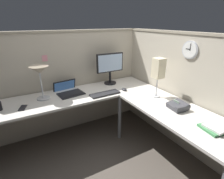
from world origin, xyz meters
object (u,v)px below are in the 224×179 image
object	(u,v)px
computer_mouse	(124,89)
cell_phone	(23,108)
office_phone	(178,106)
book_stack	(217,127)
laptop	(68,91)
desk_lamp_paper	(158,69)
monitor	(110,66)
wall_clock	(190,50)
keyboard	(105,94)
desk_lamp_dome	(40,73)

from	to	relation	value
computer_mouse	cell_phone	bearing A→B (deg)	175.30
office_phone	book_stack	world-z (taller)	office_phone
laptop	desk_lamp_paper	world-z (taller)	desk_lamp_paper
book_stack	laptop	bearing A→B (deg)	121.01
monitor	computer_mouse	distance (m)	0.47
wall_clock	keyboard	bearing A→B (deg)	143.04
keyboard	office_phone	distance (m)	0.98
office_phone	wall_clock	xyz separation A→B (m)	(0.30, 0.18, 0.61)
keyboard	desk_lamp_dome	xyz separation A→B (m)	(-0.78, 0.27, 0.35)
cell_phone	book_stack	xyz separation A→B (m)	(1.60, -1.40, 0.02)
cell_phone	wall_clock	size ratio (longest dim) A/B	0.65
monitor	keyboard	size ratio (longest dim) A/B	1.16
laptop	keyboard	size ratio (longest dim) A/B	0.98
office_phone	keyboard	bearing A→B (deg)	123.59
keyboard	desk_lamp_dome	world-z (taller)	desk_lamp_dome
book_stack	desk_lamp_paper	xyz separation A→B (m)	(0.03, 0.88, 0.36)
book_stack	desk_lamp_paper	bearing A→B (deg)	88.11
monitor	book_stack	bearing A→B (deg)	-81.25
desk_lamp_dome	office_phone	distance (m)	1.75
laptop	desk_lamp_paper	size ratio (longest dim) A/B	0.79
keyboard	cell_phone	xyz separation A→B (m)	(-1.05, 0.11, -0.01)
computer_mouse	office_phone	xyz separation A→B (m)	(0.22, -0.81, 0.02)
computer_mouse	wall_clock	distance (m)	1.03
computer_mouse	desk_lamp_dome	size ratio (longest dim) A/B	0.23
book_stack	desk_lamp_paper	world-z (taller)	desk_lamp_paper
desk_lamp_dome	book_stack	world-z (taller)	desk_lamp_dome
desk_lamp_dome	office_phone	xyz separation A→B (m)	(1.33, -1.09, -0.33)
laptop	computer_mouse	distance (m)	0.83
keyboard	computer_mouse	distance (m)	0.32
monitor	cell_phone	xyz separation A→B (m)	(-1.34, -0.27, -0.29)
desk_lamp_dome	desk_lamp_paper	bearing A→B (deg)	-26.52
computer_mouse	office_phone	distance (m)	0.84
monitor	keyboard	xyz separation A→B (m)	(-0.29, -0.38, -0.28)
monitor	desk_lamp_paper	distance (m)	0.84
laptop	computer_mouse	xyz separation A→B (m)	(0.75, -0.34, -0.01)
office_phone	monitor	bearing A→B (deg)	101.87
computer_mouse	cell_phone	world-z (taller)	computer_mouse
office_phone	wall_clock	size ratio (longest dim) A/B	1.04
wall_clock	desk_lamp_dome	bearing A→B (deg)	150.84
cell_phone	book_stack	world-z (taller)	book_stack
computer_mouse	desk_lamp_paper	size ratio (longest dim) A/B	0.20
monitor	desk_lamp_dome	bearing A→B (deg)	-174.44
monitor	keyboard	bearing A→B (deg)	-127.64
laptop	desk_lamp_dome	size ratio (longest dim) A/B	0.94
desk_lamp_paper	desk_lamp_dome	bearing A→B (deg)	153.48
computer_mouse	desk_lamp_paper	xyz separation A→B (m)	(0.26, -0.40, 0.37)
desk_lamp_dome	book_stack	bearing A→B (deg)	-49.57
keyboard	desk_lamp_dome	distance (m)	0.90
office_phone	cell_phone	bearing A→B (deg)	149.79
laptop	computer_mouse	bearing A→B (deg)	-24.28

